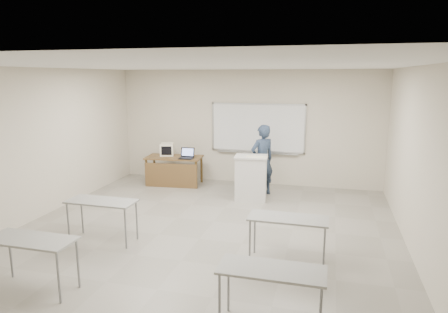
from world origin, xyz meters
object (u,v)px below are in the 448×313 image
(instructor_desk, at_px, (173,165))
(laptop, at_px, (187,156))
(keyboard, at_px, (257,157))
(podium, at_px, (251,178))
(whiteboard, at_px, (258,129))
(presenter, at_px, (262,160))
(mouse, at_px, (182,156))
(crt_monitor, at_px, (167,149))

(instructor_desk, relative_size, laptop, 4.07)
(laptop, xyz_separation_m, keyboard, (1.98, -0.80, 0.25))
(podium, xyz_separation_m, keyboard, (0.15, -0.12, 0.53))
(whiteboard, xyz_separation_m, presenter, (0.30, -0.99, -0.63))
(instructor_desk, bearing_deg, laptop, -6.92)
(whiteboard, bearing_deg, podium, -85.11)
(podium, xyz_separation_m, mouse, (-2.03, 0.85, 0.24))
(mouse, bearing_deg, presenter, -31.17)
(whiteboard, bearing_deg, laptop, -155.07)
(crt_monitor, relative_size, laptop, 1.12)
(mouse, height_order, keyboard, keyboard)
(laptop, relative_size, keyboard, 0.79)
(whiteboard, xyz_separation_m, laptop, (-1.70, -0.79, -0.67))
(laptop, xyz_separation_m, presenter, (2.00, -0.20, 0.05))
(podium, bearing_deg, crt_monitor, 152.83)
(keyboard, bearing_deg, mouse, 154.83)
(whiteboard, distance_m, podium, 1.76)
(podium, xyz_separation_m, laptop, (-1.83, 0.68, 0.29))
(instructor_desk, xyz_separation_m, presenter, (2.40, -0.21, 0.31))
(whiteboard, relative_size, podium, 2.38)
(podium, height_order, keyboard, keyboard)
(podium, bearing_deg, keyboard, -45.33)
(crt_monitor, xyz_separation_m, laptop, (0.65, -0.25, -0.10))
(laptop, bearing_deg, keyboard, -25.55)
(whiteboard, bearing_deg, presenter, -73.10)
(laptop, bearing_deg, whiteboard, 21.37)
(mouse, bearing_deg, keyboard, -45.65)
(instructor_desk, height_order, mouse, mouse)
(instructor_desk, xyz_separation_m, keyboard, (2.38, -0.81, 0.51))
(instructor_desk, height_order, crt_monitor, crt_monitor)
(keyboard, bearing_deg, whiteboard, 98.70)
(presenter, bearing_deg, podium, 26.89)
(crt_monitor, bearing_deg, laptop, -37.12)
(crt_monitor, relative_size, keyboard, 0.89)
(mouse, bearing_deg, instructor_desk, -162.65)
(instructor_desk, relative_size, mouse, 15.93)
(whiteboard, xyz_separation_m, crt_monitor, (-2.35, -0.54, -0.57))
(podium, relative_size, laptop, 2.92)
(presenter, bearing_deg, instructor_desk, -48.08)
(whiteboard, height_order, crt_monitor, whiteboard)
(podium, distance_m, crt_monitor, 2.67)
(podium, height_order, mouse, podium)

